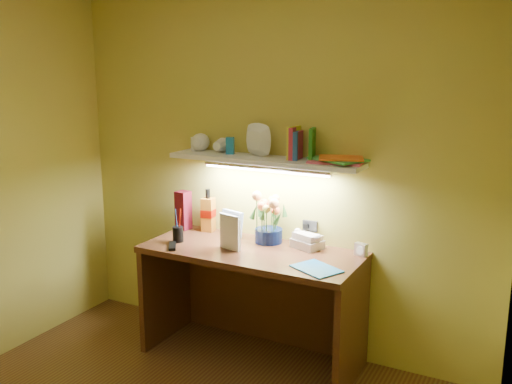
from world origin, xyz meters
TOP-DOWN VIEW (x-y plane):
  - desk at (0.00, 1.20)m, footprint 1.40×0.60m
  - flower_bouquet at (0.03, 1.39)m, footprint 0.22×0.22m
  - telephone at (0.30, 1.40)m, footprint 0.22×0.19m
  - desk_clock at (0.65, 1.41)m, footprint 0.09×0.06m
  - whisky_bottle at (-0.46, 1.43)m, footprint 0.09×0.09m
  - whisky_box at (-0.65, 1.39)m, footprint 0.10×0.10m
  - pen_cup at (-0.51, 1.12)m, footprint 0.09×0.09m
  - art_card at (-0.26, 1.40)m, footprint 0.18×0.08m
  - tv_remote at (-0.47, 1.00)m, footprint 0.12×0.15m
  - blue_folder at (0.50, 1.06)m, footprint 0.32×0.29m
  - desk_book_a at (-0.20, 1.16)m, footprint 0.15×0.05m
  - desk_book_b at (-0.21, 1.16)m, footprint 0.17×0.06m
  - wall_shelf at (0.03, 1.38)m, footprint 1.32×0.35m

SIDE VIEW (x-z plane):
  - desk at x=0.00m, z-range 0.00..0.75m
  - blue_folder at x=0.50m, z-range 0.75..0.76m
  - tv_remote at x=-0.47m, z-range 0.75..0.77m
  - desk_clock at x=0.65m, z-range 0.75..0.83m
  - telephone at x=0.30m, z-range 0.75..0.86m
  - pen_cup at x=-0.51m, z-range 0.75..0.92m
  - art_card at x=-0.26m, z-range 0.75..0.92m
  - desk_book_a at x=-0.20m, z-range 0.75..0.95m
  - desk_book_b at x=-0.21m, z-range 0.75..0.98m
  - whisky_box at x=-0.65m, z-range 0.75..1.03m
  - whisky_bottle at x=-0.46m, z-range 0.75..1.05m
  - flower_bouquet at x=0.03m, z-range 0.75..1.07m
  - wall_shelf at x=0.03m, z-range 1.22..1.45m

